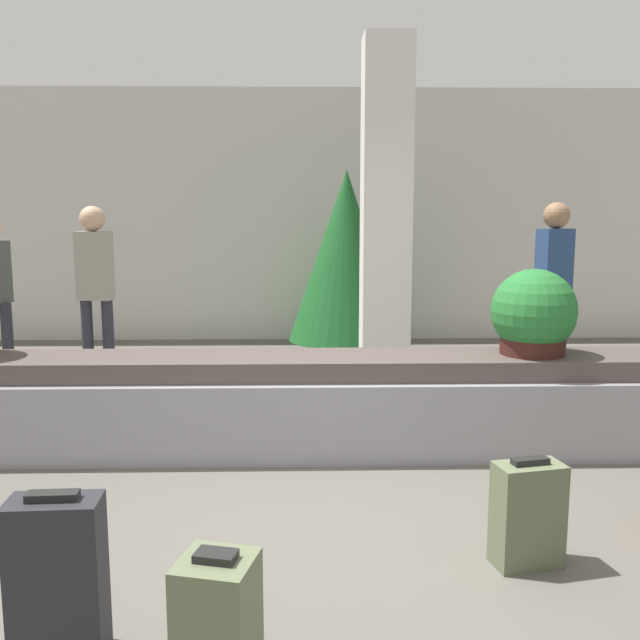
{
  "coord_description": "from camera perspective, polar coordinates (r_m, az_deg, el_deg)",
  "views": [
    {
      "loc": [
        -0.12,
        -3.56,
        1.69
      ],
      "look_at": [
        0.0,
        1.31,
        0.93
      ],
      "focal_mm": 40.0,
      "sensor_mm": 36.0,
      "label": 1
    }
  ],
  "objects": [
    {
      "name": "carousel",
      "position": [
        5.06,
        0.0,
        -6.79
      ],
      "size": [
        8.16,
        0.72,
        0.68
      ],
      "color": "gray",
      "rests_on": "ground_plane"
    },
    {
      "name": "suitcase_2",
      "position": [
        3.65,
        16.28,
        -14.68
      ],
      "size": [
        0.35,
        0.24,
        0.53
      ],
      "rotation": [
        0.0,
        0.0,
        0.21
      ],
      "color": "#5B6647",
      "rests_on": "ground_plane"
    },
    {
      "name": "suitcase_4",
      "position": [
        2.79,
        -8.22,
        -22.63
      ],
      "size": [
        0.32,
        0.32,
        0.49
      ],
      "rotation": [
        0.0,
        0.0,
        -0.24
      ],
      "color": "#5B6647",
      "rests_on": "ground_plane"
    },
    {
      "name": "pillar",
      "position": [
        6.56,
        5.27,
        8.04
      ],
      "size": [
        0.43,
        0.43,
        3.2
      ],
      "color": "silver",
      "rests_on": "ground_plane"
    },
    {
      "name": "traveler_1",
      "position": [
        7.17,
        -17.55,
        3.2
      ],
      "size": [
        0.34,
        0.24,
        1.72
      ],
      "rotation": [
        0.0,
        0.0,
        -0.14
      ],
      "color": "#282833",
      "rests_on": "ground_plane"
    },
    {
      "name": "potted_plant_2",
      "position": [
        5.19,
        16.72,
        0.38
      ],
      "size": [
        0.59,
        0.59,
        0.6
      ],
      "color": "#381914",
      "rests_on": "carousel"
    },
    {
      "name": "traveler_0",
      "position": [
        7.09,
        18.18,
        3.32
      ],
      "size": [
        0.36,
        0.29,
        1.76
      ],
      "rotation": [
        0.0,
        0.0,
        0.39
      ],
      "color": "#282833",
      "rests_on": "ground_plane"
    },
    {
      "name": "back_wall",
      "position": [
        9.25,
        -0.67,
        8.3
      ],
      "size": [
        18.0,
        0.06,
        3.2
      ],
      "color": "beige",
      "rests_on": "ground_plane"
    },
    {
      "name": "decorated_tree",
      "position": [
        8.24,
        2.11,
        5.14
      ],
      "size": [
        1.33,
        1.33,
        2.14
      ],
      "color": "#4C331E",
      "rests_on": "ground_plane"
    },
    {
      "name": "suitcase_1",
      "position": [
        3.01,
        -20.26,
        -18.82
      ],
      "size": [
        0.35,
        0.21,
        0.66
      ],
      "rotation": [
        0.0,
        0.0,
        0.05
      ],
      "color": "#232328",
      "rests_on": "ground_plane"
    },
    {
      "name": "ground_plane",
      "position": [
        3.94,
        0.49,
        -16.52
      ],
      "size": [
        18.0,
        18.0,
        0.0
      ],
      "primitive_type": "plane",
      "color": "#59544C"
    }
  ]
}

